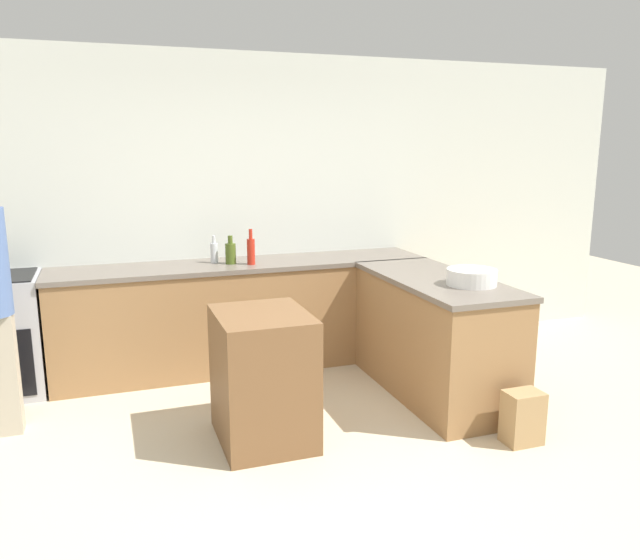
# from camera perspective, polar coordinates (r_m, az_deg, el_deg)

# --- Properties ---
(ground_plane) EXTENTS (14.00, 14.00, 0.00)m
(ground_plane) POSITION_cam_1_polar(r_m,az_deg,el_deg) (3.81, 0.31, -17.88)
(ground_plane) COLOR beige
(wall_back) EXTENTS (8.00, 0.06, 2.70)m
(wall_back) POSITION_cam_1_polar(r_m,az_deg,el_deg) (5.65, -7.93, 6.42)
(wall_back) COLOR silver
(wall_back) RESTS_ON ground_plane
(counter_back) EXTENTS (3.21, 0.65, 0.93)m
(counter_back) POSITION_cam_1_polar(r_m,az_deg,el_deg) (5.49, -6.95, -3.14)
(counter_back) COLOR olive
(counter_back) RESTS_ON ground_plane
(counter_peninsula) EXTENTS (0.69, 1.61, 0.93)m
(counter_peninsula) POSITION_cam_1_polar(r_m,az_deg,el_deg) (4.93, 10.40, -5.02)
(counter_peninsula) COLOR olive
(counter_peninsula) RESTS_ON ground_plane
(island_table) EXTENTS (0.58, 0.71, 0.86)m
(island_table) POSITION_cam_1_polar(r_m,az_deg,el_deg) (4.12, -5.23, -8.85)
(island_table) COLOR brown
(island_table) RESTS_ON ground_plane
(mixing_bowl) EXTENTS (0.36, 0.36, 0.12)m
(mixing_bowl) POSITION_cam_1_polar(r_m,az_deg,el_deg) (4.59, 13.70, 0.26)
(mixing_bowl) COLOR white
(mixing_bowl) RESTS_ON counter_peninsula
(hot_sauce_bottle) EXTENTS (0.07, 0.07, 0.30)m
(hot_sauce_bottle) POSITION_cam_1_polar(r_m,az_deg,el_deg) (5.26, -6.33, 2.70)
(hot_sauce_bottle) COLOR red
(hot_sauce_bottle) RESTS_ON counter_back
(vinegar_bottle_clear) EXTENTS (0.06, 0.06, 0.23)m
(vinegar_bottle_clear) POSITION_cam_1_polar(r_m,az_deg,el_deg) (5.38, -9.65, 2.53)
(vinegar_bottle_clear) COLOR silver
(vinegar_bottle_clear) RESTS_ON counter_back
(olive_oil_bottle) EXTENTS (0.09, 0.09, 0.24)m
(olive_oil_bottle) POSITION_cam_1_polar(r_m,az_deg,el_deg) (5.32, -8.18, 2.49)
(olive_oil_bottle) COLOR #475B1E
(olive_oil_bottle) RESTS_ON counter_back
(paper_bag) EXTENTS (0.24, 0.18, 0.35)m
(paper_bag) POSITION_cam_1_polar(r_m,az_deg,el_deg) (4.35, 18.04, -11.87)
(paper_bag) COLOR #A88456
(paper_bag) RESTS_ON ground_plane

